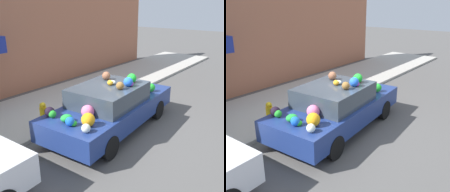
% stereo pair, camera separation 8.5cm
% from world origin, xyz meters
% --- Properties ---
extents(ground_plane, '(60.00, 60.00, 0.00)m').
position_xyz_m(ground_plane, '(0.00, 0.00, 0.00)').
color(ground_plane, '#565451').
extents(sidewalk_curb, '(24.00, 3.20, 0.11)m').
position_xyz_m(sidewalk_curb, '(0.00, 2.70, 0.05)').
color(sidewalk_curb, '#B2ADA3').
rests_on(sidewalk_curb, ground).
extents(building_facade, '(18.00, 1.20, 4.93)m').
position_xyz_m(building_facade, '(-0.13, 4.92, 2.45)').
color(building_facade, '#B26B4C').
rests_on(building_facade, ground).
extents(fire_hydrant, '(0.20, 0.20, 0.70)m').
position_xyz_m(fire_hydrant, '(-1.21, 1.54, 0.45)').
color(fire_hydrant, gold).
rests_on(fire_hydrant, sidewalk_curb).
extents(art_car, '(4.57, 2.14, 1.63)m').
position_xyz_m(art_car, '(-0.05, -0.05, 0.72)').
color(art_car, navy).
rests_on(art_car, ground).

